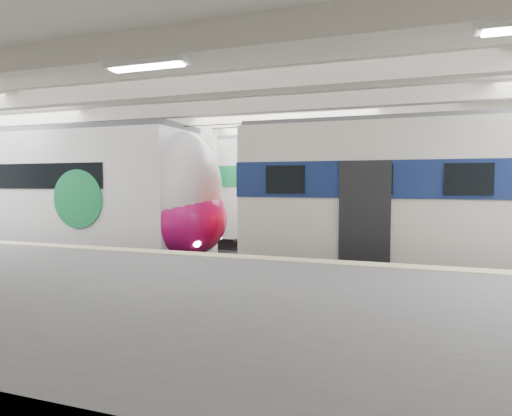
% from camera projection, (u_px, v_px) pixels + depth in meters
% --- Properties ---
extents(station_hall, '(36.00, 24.00, 5.75)m').
position_uv_depth(station_hall, '(236.00, 168.00, 11.64)').
color(station_hall, black).
rests_on(station_hall, ground).
extents(modern_emu, '(15.01, 3.10, 4.78)m').
position_uv_depth(modern_emu, '(53.00, 196.00, 15.89)').
color(modern_emu, white).
rests_on(modern_emu, ground).
extents(older_rer, '(14.02, 3.09, 4.60)m').
position_uv_depth(older_rer, '(505.00, 200.00, 11.14)').
color(older_rer, beige).
rests_on(older_rer, ground).
extents(far_train, '(15.42, 3.64, 4.84)m').
position_uv_depth(far_train, '(138.00, 190.00, 21.10)').
color(far_train, white).
rests_on(far_train, ground).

